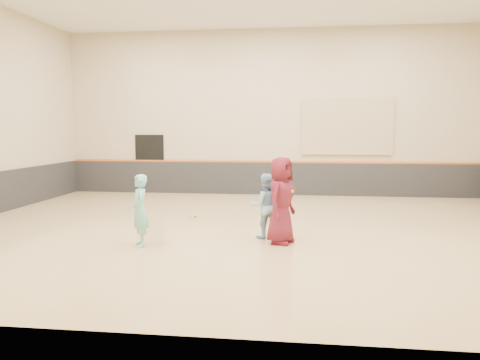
# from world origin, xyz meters

# --- Properties ---
(room) EXTENTS (15.04, 12.04, 6.22)m
(room) POSITION_xyz_m (0.00, 0.00, 0.81)
(room) COLOR tan
(room) RESTS_ON ground
(wainscot_back) EXTENTS (14.90, 0.04, 1.20)m
(wainscot_back) POSITION_xyz_m (0.00, 5.97, 0.60)
(wainscot_back) COLOR #232326
(wainscot_back) RESTS_ON floor
(accent_stripe) EXTENTS (14.90, 0.03, 0.06)m
(accent_stripe) POSITION_xyz_m (0.00, 5.96, 1.22)
(accent_stripe) COLOR #D85914
(accent_stripe) RESTS_ON wall_back
(acoustic_panel) EXTENTS (3.20, 0.08, 2.00)m
(acoustic_panel) POSITION_xyz_m (2.80, 5.95, 2.50)
(acoustic_panel) COLOR tan
(acoustic_panel) RESTS_ON wall_back
(doorway) EXTENTS (1.10, 0.05, 2.20)m
(doorway) POSITION_xyz_m (-4.50, 5.98, 1.10)
(doorway) COLOR black
(doorway) RESTS_ON floor
(girl) EXTENTS (0.56, 0.65, 1.50)m
(girl) POSITION_xyz_m (-2.16, -1.96, 0.75)
(girl) COLOR #79D2CC
(girl) RESTS_ON floor
(instructor) EXTENTS (0.84, 0.74, 1.44)m
(instructor) POSITION_xyz_m (0.36, -0.89, 0.72)
(instructor) COLOR #96C0E8
(instructor) RESTS_ON floor
(young_man) EXTENTS (0.87, 1.05, 1.85)m
(young_man) POSITION_xyz_m (0.73, -1.33, 0.92)
(young_man) COLOR maroon
(young_man) RESTS_ON floor
(held_racket) EXTENTS (0.40, 0.40, 0.52)m
(held_racket) POSITION_xyz_m (0.58, -1.13, 0.42)
(held_racket) COLOR #B4D52E
(held_racket) RESTS_ON instructor
(spare_racket) EXTENTS (0.69, 0.69, 0.15)m
(spare_racket) POSITION_xyz_m (-1.77, 1.31, 0.07)
(spare_racket) COLOR gold
(spare_racket) RESTS_ON floor
(ball_under_racket) EXTENTS (0.07, 0.07, 0.07)m
(ball_under_racket) POSITION_xyz_m (0.43, -0.76, 0.03)
(ball_under_racket) COLOR #B5CC2F
(ball_under_racket) RESTS_ON floor
(ball_in_hand) EXTENTS (0.07, 0.07, 0.07)m
(ball_in_hand) POSITION_xyz_m (0.97, -1.47, 1.14)
(ball_in_hand) COLOR #C0D732
(ball_in_hand) RESTS_ON young_man
(ball_beside_spare) EXTENTS (0.07, 0.07, 0.07)m
(ball_beside_spare) POSITION_xyz_m (0.59, 1.72, 0.03)
(ball_beside_spare) COLOR #B7CF30
(ball_beside_spare) RESTS_ON floor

